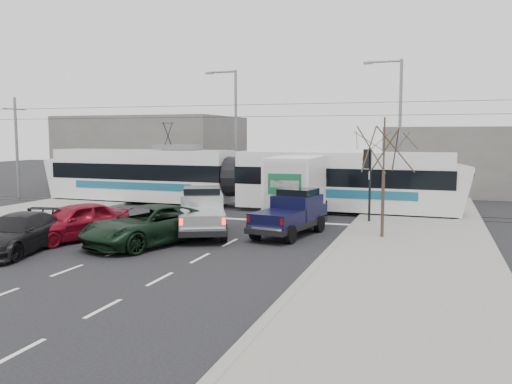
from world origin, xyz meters
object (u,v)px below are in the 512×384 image
(bare_tree, at_px, (384,150))
(tram, at_px, (234,178))
(silver_pickup, at_px, (202,211))
(street_lamp_near, at_px, (397,124))
(dark_car, at_px, (17,233))
(box_truck, at_px, (298,189))
(green_car, at_px, (148,225))
(traffic_signal, at_px, (368,169))
(street_lamp_far, at_px, (233,125))
(red_car, at_px, (75,221))
(navy_pickup, at_px, (292,213))

(bare_tree, height_order, tram, tram)
(silver_pickup, bearing_deg, street_lamp_near, 34.31)
(dark_car, bearing_deg, bare_tree, 17.48)
(street_lamp_near, xyz_separation_m, box_truck, (-4.37, -7.44, -3.47))
(green_car, bearing_deg, dark_car, -124.64)
(traffic_signal, distance_m, box_truck, 3.69)
(tram, relative_size, box_truck, 3.79)
(street_lamp_near, height_order, silver_pickup, street_lamp_near)
(dark_car, bearing_deg, silver_pickup, 39.24)
(bare_tree, relative_size, street_lamp_far, 0.56)
(tram, bearing_deg, silver_pickup, -76.76)
(traffic_signal, bearing_deg, red_car, -144.03)
(silver_pickup, bearing_deg, red_car, -168.53)
(street_lamp_far, distance_m, box_truck, 12.33)
(navy_pickup, distance_m, dark_car, 11.20)
(street_lamp_far, xyz_separation_m, box_truck, (7.13, -9.44, -3.47))
(green_car, distance_m, dark_car, 4.87)
(street_lamp_far, height_order, navy_pickup, street_lamp_far)
(navy_pickup, bearing_deg, bare_tree, 11.17)
(bare_tree, height_order, box_truck, bare_tree)
(bare_tree, height_order, street_lamp_far, street_lamp_far)
(tram, distance_m, navy_pickup, 9.60)
(bare_tree, bearing_deg, silver_pickup, -173.40)
(street_lamp_far, distance_m, tram, 7.00)
(bare_tree, height_order, green_car, bare_tree)
(traffic_signal, xyz_separation_m, dark_car, (-11.73, -10.76, -2.02))
(street_lamp_far, bearing_deg, box_truck, -52.93)
(navy_pickup, bearing_deg, silver_pickup, -155.94)
(traffic_signal, relative_size, box_truck, 0.54)
(traffic_signal, xyz_separation_m, navy_pickup, (-2.80, -4.00, -1.75))
(street_lamp_far, height_order, box_truck, street_lamp_far)
(traffic_signal, xyz_separation_m, red_car, (-11.13, -8.08, -1.94))
(green_car, relative_size, red_car, 1.21)
(traffic_signal, relative_size, navy_pickup, 0.72)
(tram, distance_m, green_car, 11.72)
(green_car, height_order, dark_car, green_car)
(dark_car, bearing_deg, tram, 66.88)
(silver_pickup, distance_m, navy_pickup, 4.03)
(traffic_signal, height_order, red_car, traffic_signal)
(street_lamp_near, xyz_separation_m, red_car, (-11.98, -15.58, -4.31))
(street_lamp_near, xyz_separation_m, tram, (-9.26, -3.77, -3.28))
(bare_tree, xyz_separation_m, red_car, (-12.26, -4.08, -2.99))
(box_truck, bearing_deg, street_lamp_far, 126.09)
(bare_tree, xyz_separation_m, street_lamp_far, (-11.79, 13.50, 1.32))
(bare_tree, xyz_separation_m, silver_pickup, (-7.86, -0.91, -2.78))
(traffic_signal, relative_size, silver_pickup, 0.61)
(navy_pickup, bearing_deg, street_lamp_near, 83.54)
(tram, relative_size, green_car, 4.45)
(street_lamp_far, bearing_deg, silver_pickup, -74.75)
(street_lamp_far, distance_m, dark_car, 20.76)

